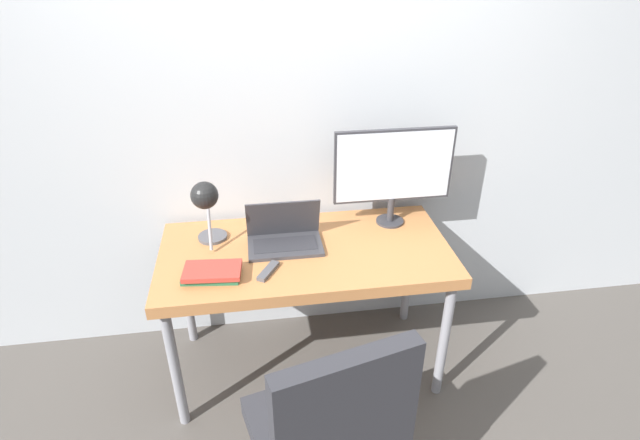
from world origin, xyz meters
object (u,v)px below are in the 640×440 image
office_chair (332,426)px  book_stack (212,273)px  laptop (284,237)px  desk_lamp (206,202)px  monitor (394,169)px

office_chair → book_stack: size_ratio=3.69×
office_chair → laptop: bearing=95.1°
desk_lamp → office_chair: 1.14m
monitor → book_stack: 1.05m
office_chair → book_stack: (-0.43, 0.72, 0.22)m
book_stack → desk_lamp: bearing=92.7°
laptop → book_stack: 0.42m
monitor → laptop: bearing=-165.8°
office_chair → desk_lamp: bearing=115.2°
monitor → desk_lamp: monitor is taller
monitor → book_stack: size_ratio=2.25×
monitor → office_chair: (-0.50, -1.09, -0.51)m
office_chair → monitor: bearing=65.4°
monitor → office_chair: size_ratio=0.61×
monitor → office_chair: 1.30m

